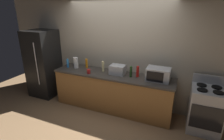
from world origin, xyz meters
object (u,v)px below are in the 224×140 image
at_px(paper_towel_roll, 76,63).
at_px(mug_red, 89,71).
at_px(refrigerator, 43,63).
at_px(bottle_hand_soap, 103,66).
at_px(microwave, 158,74).
at_px(toaster_oven, 118,70).
at_px(bottle_hot_sauce, 138,72).
at_px(bottle_wine, 131,72).
at_px(stove_range, 205,109).
at_px(bottle_spray_cleaner, 68,63).
at_px(bottle_dish_soap, 87,63).

xyz_separation_m(paper_towel_roll, mug_red, (0.50, -0.22, -0.08)).
relative_size(refrigerator, bottle_hand_soap, 7.24).
bearing_deg(microwave, toaster_oven, 179.23).
distance_m(microwave, paper_towel_roll, 2.05).
xyz_separation_m(microwave, bottle_hot_sauce, (-0.45, 0.02, -0.01)).
distance_m(bottle_hot_sauce, bottle_wine, 0.15).
bearing_deg(bottle_hand_soap, bottle_wine, -6.00).
distance_m(bottle_hand_soap, bottle_wine, 0.72).
relative_size(bottle_wine, mug_red, 2.41).
bearing_deg(refrigerator, toaster_oven, 1.59).
xyz_separation_m(stove_range, toaster_oven, (-1.88, 0.06, 0.54)).
relative_size(paper_towel_roll, bottle_spray_cleaner, 1.22).
relative_size(toaster_oven, bottle_wine, 1.39).
bearing_deg(mug_red, stove_range, 3.89).
bearing_deg(stove_range, bottle_dish_soap, 176.38).
distance_m(toaster_oven, bottle_hot_sauce, 0.47).
bearing_deg(paper_towel_roll, bottle_hand_soap, 2.63).
relative_size(microwave, paper_towel_roll, 1.78).
height_order(bottle_dish_soap, bottle_wine, bottle_wine).
bearing_deg(bottle_dish_soap, bottle_hot_sauce, -4.37).
xyz_separation_m(stove_range, mug_red, (-2.52, -0.17, 0.49)).
height_order(refrigerator, microwave, refrigerator).
bearing_deg(toaster_oven, bottle_dish_soap, 172.65).
bearing_deg(microwave, bottle_wine, -176.18).
distance_m(stove_range, bottle_wine, 1.65).
bearing_deg(refrigerator, microwave, 0.89).
bearing_deg(paper_towel_roll, bottle_dish_soap, 27.89).
bearing_deg(paper_towel_roll, microwave, -0.06).
relative_size(bottle_hot_sauce, bottle_wine, 0.99).
xyz_separation_m(refrigerator, stove_range, (4.05, 0.00, -0.44)).
xyz_separation_m(bottle_spray_cleaner, mug_red, (0.71, -0.17, -0.06)).
distance_m(microwave, bottle_dish_soap, 1.81).
relative_size(bottle_dish_soap, bottle_wine, 0.94).
relative_size(paper_towel_roll, mug_red, 2.67).
distance_m(stove_range, bottle_hot_sauce, 1.53).
bearing_deg(bottle_hot_sauce, microwave, -3.00).
bearing_deg(bottle_hot_sauce, refrigerator, -178.44).
height_order(bottle_hand_soap, bottle_hot_sauce, bottle_hand_soap).
distance_m(refrigerator, paper_towel_roll, 1.04).
relative_size(bottle_spray_cleaner, bottle_hand_soap, 0.89).
bearing_deg(mug_red, bottle_spray_cleaner, 166.35).
xyz_separation_m(microwave, bottle_hand_soap, (-1.30, 0.04, -0.01)).
bearing_deg(stove_range, refrigerator, -180.00).
distance_m(microwave, bottle_wine, 0.58).
distance_m(stove_range, bottle_dish_soap, 2.84).
xyz_separation_m(stove_range, bottle_dish_soap, (-2.78, 0.18, 0.55)).
distance_m(refrigerator, bottle_spray_cleaner, 0.82).
bearing_deg(bottle_dish_soap, bottle_hand_soap, -10.14).
bearing_deg(mug_red, bottle_dish_soap, 126.91).
bearing_deg(bottle_wine, mug_red, -169.41).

